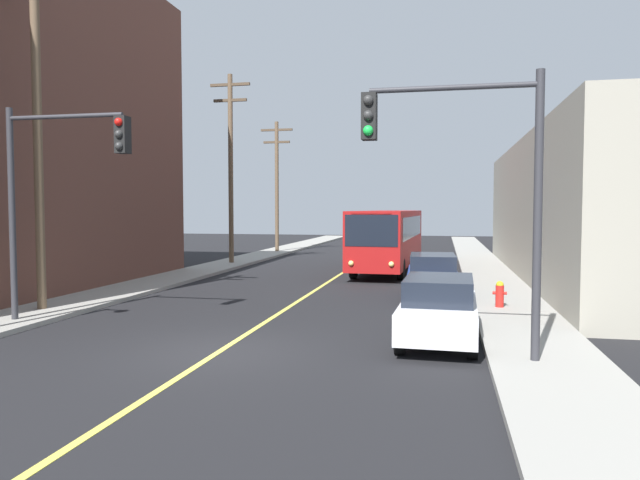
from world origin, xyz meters
name	(u,v)px	position (x,y,z in m)	size (l,w,h in m)	color
ground_plane	(220,351)	(0.00, 0.00, 0.00)	(120.00, 120.00, 0.00)	black
sidewalk_left	(147,285)	(-7.25, 10.00, 0.07)	(2.50, 90.00, 0.15)	gray
sidewalk_right	(503,295)	(7.25, 10.00, 0.07)	(2.50, 90.00, 0.15)	gray
lane_stripe_center	(336,277)	(0.00, 15.00, 0.01)	(0.16, 60.00, 0.01)	#D8CC4C
city_bus	(389,237)	(2.20, 18.81, 1.82)	(3.01, 12.23, 3.20)	maroon
parked_car_white	(439,308)	(4.96, 2.04, 0.84)	(1.94, 4.46, 1.62)	silver
parked_car_blue	(433,275)	(4.68, 9.36, 0.84)	(1.96, 4.46, 1.62)	navy
utility_pole_near	(37,111)	(-7.37, 3.53, 6.36)	(2.40, 0.28, 11.37)	brown
utility_pole_mid	(231,160)	(-7.14, 19.88, 6.14)	(2.40, 0.28, 10.95)	brown
utility_pole_far	(277,180)	(-7.09, 29.38, 5.44)	(2.40, 0.28, 9.59)	brown
traffic_signal_left_corner	(59,173)	(-5.41, 1.81, 4.30)	(3.75, 0.48, 6.00)	#2D2D33
traffic_signal_right_corner	(462,161)	(5.41, 0.08, 4.30)	(3.75, 0.48, 6.00)	#2D2D33
fire_hydrant	(500,294)	(6.85, 6.82, 0.58)	(0.44, 0.26, 0.84)	red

